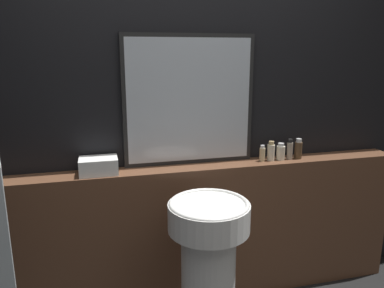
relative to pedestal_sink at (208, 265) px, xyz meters
The scene contains 10 objects.
wall_back 0.94m from the pedestal_sink, 83.71° to the left, with size 8.00×0.06×2.50m.
vanity_counter 0.46m from the pedestal_sink, 81.97° to the left, with size 2.81×0.19×0.93m.
pedestal_sink is the anchor object (origin of this frame).
mirror 0.99m from the pedestal_sink, 86.99° to the left, with size 0.84×0.03×0.81m.
towel_stack 0.85m from the pedestal_sink, 140.30° to the left, with size 0.22×0.16×0.10m.
shampoo_bottle 0.83m from the pedestal_sink, 42.04° to the left, with size 0.04×0.04×0.11m.
conditioner_bottle 0.87m from the pedestal_sink, 38.75° to the left, with size 0.05×0.05×0.13m.
lotion_bottle 0.92m from the pedestal_sink, 35.48° to the left, with size 0.06×0.06×0.11m.
body_wash_bottle 0.97m from the pedestal_sink, 32.85° to the left, with size 0.04×0.04×0.14m.
hand_soap_bottle 1.02m from the pedestal_sink, 30.63° to the left, with size 0.05×0.05×0.14m.
Camera 1 is at (-0.60, -1.01, 1.64)m, focal length 35.00 mm.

